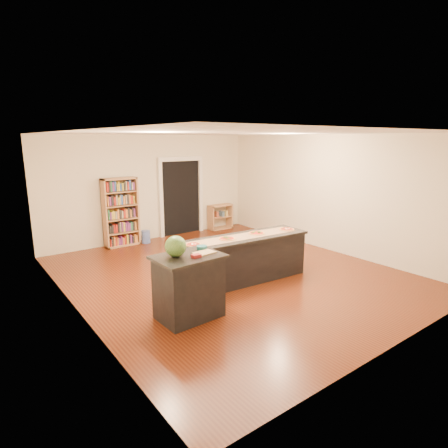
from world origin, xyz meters
TOP-DOWN VIEW (x-y plane):
  - room at (0.00, 0.00)m, footprint 6.00×7.00m
  - doorway at (0.90, 3.46)m, footprint 1.40×0.09m
  - kitchen_island at (-0.05, -0.47)m, footprint 2.68×0.73m
  - side_counter at (-1.67, -1.15)m, footprint 1.00×0.73m
  - bookshelf at (-0.96, 3.29)m, footprint 0.87×0.31m
  - low_shelf at (2.15, 3.29)m, footprint 0.75×0.32m
  - waste_bin at (-0.38, 3.16)m, footprint 0.23×0.23m
  - kraft_paper at (-0.05, -0.47)m, footprint 2.35×0.58m
  - watermelon at (-1.85, -1.10)m, footprint 0.32×0.32m
  - cutting_board at (-1.43, -1.21)m, footprint 0.34×0.25m
  - package_red at (-1.63, -1.30)m, footprint 0.13×0.10m
  - package_teal at (-1.34, -1.02)m, footprint 0.17×0.17m
  - pizza_a at (-1.12, -0.41)m, footprint 0.27×0.27m
  - pizza_b at (-0.41, -0.44)m, footprint 0.30×0.30m
  - pizza_c at (0.30, -0.46)m, footprint 0.30×0.30m
  - pizza_d at (1.01, -0.58)m, footprint 0.29×0.29m

SIDE VIEW (x-z plane):
  - waste_bin at x=-0.38m, z-range 0.00..0.33m
  - low_shelf at x=2.15m, z-range 0.00..0.75m
  - kitchen_island at x=-0.05m, z-range 0.00..0.89m
  - side_counter at x=-1.67m, z-range 0.00..1.00m
  - bookshelf at x=-0.96m, z-range 0.00..1.74m
  - kraft_paper at x=-0.05m, z-range 0.88..0.89m
  - pizza_a at x=-1.12m, z-range 0.89..0.91m
  - pizza_c at x=0.30m, z-range 0.89..0.91m
  - pizza_b at x=-0.41m, z-range 0.89..0.91m
  - pizza_d at x=1.01m, z-range 0.89..0.91m
  - cutting_board at x=-1.43m, z-range 0.99..1.01m
  - package_red at x=-1.63m, z-range 0.99..1.04m
  - package_teal at x=-1.34m, z-range 0.99..1.05m
  - watermelon at x=-1.85m, z-range 0.99..1.31m
  - doorway at x=0.90m, z-range 0.10..2.31m
  - room at x=0.00m, z-range 0.00..2.80m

